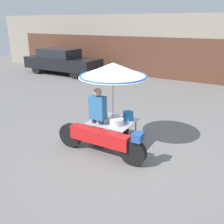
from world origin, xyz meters
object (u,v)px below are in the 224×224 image
Objects in this scene: vendor_person at (98,115)px; parked_car at (62,61)px; vendor_motorcycle_cart at (111,87)px; potted_plant at (48,59)px.

vendor_person reaches higher than parked_car.
vendor_motorcycle_cart is at bearing 38.45° from vendor_person.
parked_car reaches higher than potted_plant.
vendor_person is (-0.25, -0.20, -0.67)m from vendor_motorcycle_cart.
potted_plant is (-9.12, 7.90, -0.26)m from vendor_person.
potted_plant is (-9.38, 7.70, -0.92)m from vendor_motorcycle_cart.
potted_plant is at bearing 140.62° from vendor_motorcycle_cart.
vendor_person is at bearing -44.17° from parked_car.
vendor_motorcycle_cart is at bearing -42.25° from parked_car.
parked_car is at bearing 135.83° from vendor_person.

